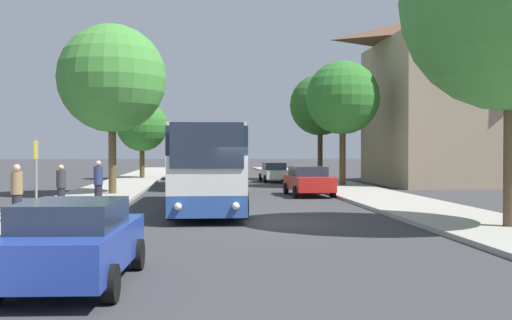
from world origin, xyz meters
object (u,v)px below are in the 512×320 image
(bus_middle, at_px, (202,159))
(tree_right_far, at_px, (511,1))
(bus_stop_sign, at_px, (36,169))
(pedestrian_waiting_far, at_px, (98,183))
(tree_left_far, at_px, (142,126))
(pedestrian_walking_back, at_px, (17,193))
(parked_car_left_curb, at_px, (74,241))
(bus_rear, at_px, (204,157))
(tree_left_near, at_px, (112,79))
(bus_front, at_px, (208,166))
(pedestrian_waiting_near, at_px, (61,187))
(tree_right_near, at_px, (343,98))
(tree_right_mid, at_px, (320,105))
(parked_car_right_far, at_px, (274,172))
(parked_car_right_near, at_px, (308,181))

(bus_middle, xyz_separation_m, tree_right_far, (9.10, -22.23, 4.96))
(bus_stop_sign, bearing_deg, pedestrian_waiting_far, 69.88)
(tree_left_far, bearing_deg, pedestrian_walking_back, -91.79)
(parked_car_left_curb, bearing_deg, bus_rear, 89.74)
(pedestrian_walking_back, height_order, tree_left_near, tree_left_near)
(bus_front, height_order, pedestrian_waiting_near, bus_front)
(tree_right_near, bearing_deg, bus_middle, 171.26)
(parked_car_left_curb, distance_m, tree_right_near, 29.66)
(parked_car_left_curb, height_order, tree_left_near, tree_left_near)
(tree_left_far, xyz_separation_m, tree_right_far, (14.00, -32.68, 2.45))
(bus_rear, relative_size, tree_right_far, 1.21)
(tree_left_near, xyz_separation_m, tree_right_mid, (14.10, 15.36, -0.13))
(bus_rear, xyz_separation_m, parked_car_right_far, (5.28, -8.39, -1.08))
(tree_left_near, bearing_deg, parked_car_right_near, -3.69)
(pedestrian_waiting_far, bearing_deg, pedestrian_walking_back, -28.30)
(parked_car_right_near, bearing_deg, tree_right_far, 101.92)
(parked_car_right_far, bearing_deg, bus_rear, -59.60)
(tree_left_far, bearing_deg, bus_rear, 35.02)
(pedestrian_waiting_near, bearing_deg, tree_right_near, -66.13)
(tree_right_mid, distance_m, tree_right_far, 30.20)
(parked_car_right_near, bearing_deg, pedestrian_waiting_far, 33.00)
(bus_front, bearing_deg, tree_right_far, -39.32)
(parked_car_right_near, height_order, tree_left_near, tree_left_near)
(bus_rear, bearing_deg, tree_left_far, -142.70)
(bus_rear, relative_size, parked_car_left_curb, 2.77)
(pedestrian_waiting_near, relative_size, tree_right_near, 0.21)
(pedestrian_waiting_near, height_order, pedestrian_waiting_far, pedestrian_waiting_far)
(bus_stop_sign, distance_m, tree_right_near, 22.95)
(pedestrian_walking_back, bearing_deg, tree_left_near, 82.99)
(bus_rear, xyz_separation_m, tree_right_far, (8.95, -36.22, 4.98))
(tree_left_near, distance_m, tree_left_far, 17.94)
(parked_car_right_far, xyz_separation_m, pedestrian_walking_back, (-11.28, -25.35, 0.31))
(parked_car_right_far, xyz_separation_m, tree_right_near, (3.58, -6.98, 5.01))
(pedestrian_waiting_near, height_order, tree_left_near, tree_left_near)
(parked_car_right_far, bearing_deg, tree_right_far, 95.72)
(bus_front, relative_size, parked_car_left_curb, 2.70)
(bus_middle, distance_m, tree_left_near, 9.75)
(pedestrian_waiting_far, xyz_separation_m, tree_right_mid, (13.56, 22.84, 4.92))
(parked_car_left_curb, distance_m, pedestrian_walking_back, 9.30)
(bus_middle, relative_size, tree_left_near, 1.21)
(pedestrian_waiting_far, bearing_deg, tree_right_mid, 140.24)
(pedestrian_walking_back, xyz_separation_m, tree_left_far, (0.95, 30.20, 3.31))
(tree_right_near, bearing_deg, tree_left_far, 139.61)
(bus_middle, height_order, parked_car_left_curb, bus_middle)
(parked_car_left_curb, relative_size, tree_left_far, 0.69)
(parked_car_left_curb, height_order, pedestrian_waiting_near, pedestrian_waiting_near)
(tree_right_far, bearing_deg, bus_middle, 112.25)
(parked_car_right_near, bearing_deg, bus_rear, -78.21)
(parked_car_right_near, height_order, bus_stop_sign, bus_stop_sign)
(tree_left_near, bearing_deg, parked_car_right_far, 52.13)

